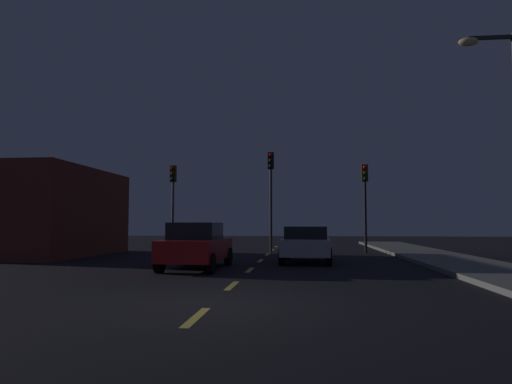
{
  "coord_description": "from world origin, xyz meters",
  "views": [
    {
      "loc": [
        1.74,
        -8.64,
        1.53
      ],
      "look_at": [
        -0.75,
        15.8,
        3.22
      ],
      "focal_mm": 32.07,
      "sensor_mm": 36.0,
      "label": 1
    }
  ],
  "objects_px": {
    "traffic_signal_left": "(173,191)",
    "traffic_signal_center": "(271,182)",
    "traffic_signal_right": "(365,190)",
    "street_lamp_right": "(509,129)",
    "car_stopped_ahead": "(306,244)",
    "car_adjacent_lane": "(197,245)"
  },
  "relations": [
    {
      "from": "traffic_signal_left",
      "to": "car_stopped_ahead",
      "type": "xyz_separation_m",
      "value": [
        7.19,
        -6.12,
        -2.57
      ]
    },
    {
      "from": "traffic_signal_right",
      "to": "car_stopped_ahead",
      "type": "bearing_deg",
      "value": -117.05
    },
    {
      "from": "traffic_signal_right",
      "to": "car_stopped_ahead",
      "type": "relative_size",
      "value": 1.17
    },
    {
      "from": "traffic_signal_left",
      "to": "car_adjacent_lane",
      "type": "distance_m",
      "value": 10.03
    },
    {
      "from": "traffic_signal_center",
      "to": "street_lamp_right",
      "type": "xyz_separation_m",
      "value": [
        7.5,
        -10.9,
        0.47
      ]
    },
    {
      "from": "traffic_signal_left",
      "to": "traffic_signal_right",
      "type": "distance_m",
      "value": 10.32
    },
    {
      "from": "street_lamp_right",
      "to": "car_stopped_ahead",
      "type": "bearing_deg",
      "value": 139.97
    },
    {
      "from": "traffic_signal_left",
      "to": "traffic_signal_center",
      "type": "xyz_separation_m",
      "value": [
        5.37,
        0.0,
        0.42
      ]
    },
    {
      "from": "traffic_signal_right",
      "to": "street_lamp_right",
      "type": "bearing_deg",
      "value": -76.82
    },
    {
      "from": "traffic_signal_center",
      "to": "traffic_signal_right",
      "type": "relative_size",
      "value": 1.16
    },
    {
      "from": "car_adjacent_lane",
      "to": "car_stopped_ahead",
      "type": "bearing_deg",
      "value": 38.36
    },
    {
      "from": "traffic_signal_left",
      "to": "traffic_signal_right",
      "type": "xyz_separation_m",
      "value": [
        10.32,
        -0.0,
        -0.05
      ]
    },
    {
      "from": "traffic_signal_center",
      "to": "street_lamp_right",
      "type": "bearing_deg",
      "value": -55.46
    },
    {
      "from": "car_stopped_ahead",
      "to": "street_lamp_right",
      "type": "xyz_separation_m",
      "value": [
        5.68,
        -4.77,
        3.46
      ]
    },
    {
      "from": "traffic_signal_left",
      "to": "car_stopped_ahead",
      "type": "relative_size",
      "value": 1.19
    },
    {
      "from": "traffic_signal_center",
      "to": "car_adjacent_lane",
      "type": "xyz_separation_m",
      "value": [
        -1.89,
        -9.07,
        -2.93
      ]
    },
    {
      "from": "car_adjacent_lane",
      "to": "traffic_signal_right",
      "type": "bearing_deg",
      "value": 52.95
    },
    {
      "from": "traffic_signal_right",
      "to": "street_lamp_right",
      "type": "distance_m",
      "value": 11.23
    },
    {
      "from": "street_lamp_right",
      "to": "traffic_signal_center",
      "type": "bearing_deg",
      "value": 124.54
    },
    {
      "from": "car_stopped_ahead",
      "to": "car_adjacent_lane",
      "type": "distance_m",
      "value": 4.74
    },
    {
      "from": "traffic_signal_left",
      "to": "car_adjacent_lane",
      "type": "height_order",
      "value": "traffic_signal_left"
    },
    {
      "from": "traffic_signal_left",
      "to": "traffic_signal_center",
      "type": "relative_size",
      "value": 0.88
    }
  ]
}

